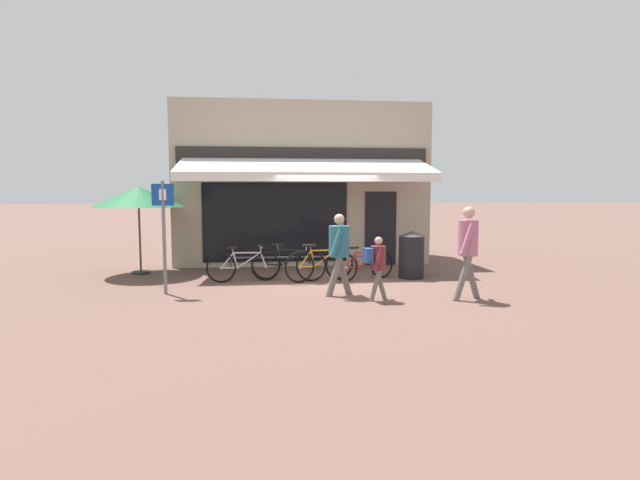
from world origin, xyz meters
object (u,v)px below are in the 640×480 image
bicycle_orange (320,264)px  pedestrian_second_adult (468,243)px  bicycle_red (364,265)px  pedestrian_child (377,261)px  bicycle_black (288,264)px  pedestrian_adult (339,246)px  litter_bin (411,254)px  bicycle_silver (244,266)px  cafe_parasol (138,197)px  parking_sign (164,225)px

bicycle_orange → pedestrian_second_adult: (2.64, -2.29, 0.71)m
bicycle_red → pedestrian_child: size_ratio=1.30×
bicycle_black → pedestrian_adult: pedestrian_adult is taller
pedestrian_child → litter_bin: bearing=50.6°
bicycle_silver → pedestrian_second_adult: bearing=-37.2°
pedestrian_child → litter_bin: size_ratio=1.08×
bicycle_silver → cafe_parasol: size_ratio=0.75×
pedestrian_second_adult → litter_bin: size_ratio=1.59×
bicycle_black → bicycle_red: (1.81, -0.14, -0.03)m
pedestrian_child → cafe_parasol: (-5.33, 3.73, 1.20)m
bicycle_black → pedestrian_second_adult: (3.38, -2.51, 0.72)m
bicycle_orange → bicycle_red: bicycle_orange is taller
litter_bin → bicycle_silver: bearing=-179.0°
bicycle_silver → pedestrian_adult: 2.71m
bicycle_silver → bicycle_orange: size_ratio=1.00×
bicycle_black → pedestrian_second_adult: 4.27m
pedestrian_child → litter_bin: pedestrian_child is taller
pedestrian_adult → parking_sign: 3.60m
bicycle_silver → parking_sign: (-1.54, -1.22, 1.05)m
bicycle_silver → bicycle_red: size_ratio=1.06×
bicycle_black → cafe_parasol: size_ratio=0.78×
bicycle_black → litter_bin: size_ratio=1.55×
bicycle_silver → bicycle_orange: (1.78, -0.12, 0.02)m
bicycle_black → pedestrian_child: bearing=-36.1°
pedestrian_child → pedestrian_second_adult: size_ratio=0.68×
litter_bin → parking_sign: bearing=-167.0°
bicycle_black → pedestrian_child: pedestrian_child is taller
bicycle_red → pedestrian_adult: pedestrian_adult is taller
bicycle_red → parking_sign: 4.67m
pedestrian_adult → litter_bin: 2.75m
bicycle_black → bicycle_orange: (0.74, -0.22, 0.00)m
pedestrian_child → bicycle_orange: bearing=103.5°
pedestrian_second_adult → litter_bin: bearing=100.2°
parking_sign → cafe_parasol: size_ratio=1.01×
pedestrian_child → parking_sign: bearing=157.3°
bicycle_orange → bicycle_silver: bearing=156.8°
bicycle_orange → litter_bin: (2.27, 0.20, 0.18)m
bicycle_silver → cafe_parasol: (-2.67, 1.46, 1.59)m
bicycle_orange → bicycle_red: size_ratio=1.05×
bicycle_orange → pedestrian_second_adult: 3.56m
pedestrian_second_adult → cafe_parasol: (-7.09, 3.87, 0.85)m
bicycle_red → parking_sign: parking_sign is taller
bicycle_black → litter_bin: (3.00, -0.03, 0.18)m
bicycle_silver → bicycle_black: bicycle_black is taller
bicycle_orange → cafe_parasol: 4.98m
pedestrian_second_adult → parking_sign: size_ratio=0.79×
bicycle_silver → pedestrian_second_adult: pedestrian_second_adult is taller
bicycle_silver → bicycle_orange: bearing=-12.5°
pedestrian_adult → bicycle_black: bearing=116.1°
bicycle_silver → bicycle_orange: bicycle_orange is taller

